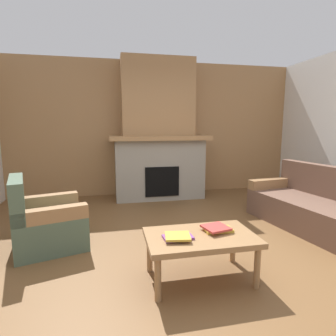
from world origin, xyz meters
The scene contains 8 objects.
ground centered at (0.00, 0.00, 0.00)m, with size 9.00×9.00×0.00m, color brown.
wall_back_wood_panel centered at (0.00, 3.00, 1.35)m, with size 6.00×0.12×2.70m, color #A87A4C.
fireplace centered at (0.00, 2.62, 1.16)m, with size 1.90×0.82×2.70m.
couch centered at (1.85, 0.48, 0.29)m, with size 1.10×1.91×0.85m.
armchair centered at (-1.70, 0.61, 0.29)m, with size 0.94×0.94×0.85m.
coffee_table centered at (-0.14, -0.42, 0.38)m, with size 1.00×0.60×0.43m.
book_stack_near_edge centered at (-0.37, -0.46, 0.45)m, with size 0.27×0.23×0.04m.
book_stack_center centered at (0.04, -0.36, 0.45)m, with size 0.29×0.26×0.05m.
Camera 1 is at (-0.92, -2.65, 1.41)m, focal length 28.96 mm.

